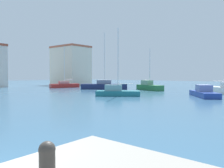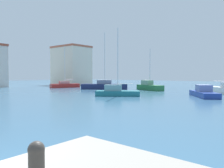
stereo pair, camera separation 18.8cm
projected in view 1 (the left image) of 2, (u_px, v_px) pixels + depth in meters
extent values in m
plane|color=#38607F|center=(44.00, 95.00, 29.17)|extent=(160.00, 160.00, 0.00)
cylinder|color=#38332D|center=(47.00, 166.00, 3.44)|extent=(0.25, 0.25, 0.51)
sphere|color=#38332D|center=(47.00, 150.00, 3.43)|extent=(0.27, 0.27, 0.27)
cube|color=#1E707A|center=(118.00, 93.00, 28.25)|extent=(4.77, 5.65, 0.66)
cube|color=#6B9CA2|center=(113.00, 88.00, 28.26)|extent=(2.20, 2.44, 0.77)
cylinder|color=silver|center=(118.00, 60.00, 28.07)|extent=(0.12, 0.12, 8.04)
cylinder|color=silver|center=(126.00, 84.00, 28.12)|extent=(1.20, 1.64, 0.08)
cube|color=#19234C|center=(104.00, 86.00, 42.15)|extent=(7.34, 8.58, 0.99)
cube|color=slate|center=(104.00, 82.00, 42.11)|extent=(3.31, 3.42, 0.76)
cylinder|color=silver|center=(104.00, 58.00, 41.93)|extent=(0.12, 0.12, 9.80)
cube|color=#28703D|center=(150.00, 88.00, 38.80)|extent=(3.43, 5.77, 0.94)
cube|color=gray|center=(147.00, 82.00, 39.40)|extent=(1.91, 2.21, 0.81)
cylinder|color=silver|center=(150.00, 67.00, 38.65)|extent=(0.12, 0.12, 6.42)
cylinder|color=silver|center=(146.00, 80.00, 39.60)|extent=(0.73, 1.85, 0.08)
cube|color=white|center=(224.00, 90.00, 31.85)|extent=(5.97, 6.49, 0.91)
cylinder|color=silver|center=(219.00, 81.00, 33.03)|extent=(1.67, 1.91, 0.08)
cube|color=#233D93|center=(204.00, 94.00, 27.10)|extent=(6.04, 5.04, 0.65)
cube|color=#6E7DB1|center=(204.00, 88.00, 27.11)|extent=(2.38, 2.32, 0.83)
cube|color=#B22823|center=(65.00, 86.00, 46.85)|extent=(6.32, 3.68, 0.81)
cube|color=#C4716E|center=(64.00, 82.00, 46.75)|extent=(2.33, 1.81, 0.57)
cylinder|color=silver|center=(64.00, 65.00, 46.67)|extent=(0.12, 0.12, 8.02)
cylinder|color=silver|center=(70.00, 80.00, 47.35)|extent=(2.04, 0.81, 0.08)
cube|color=beige|center=(71.00, 66.00, 60.52)|extent=(6.99, 9.57, 10.08)
cube|color=#B25B42|center=(70.00, 47.00, 60.30)|extent=(7.13, 9.76, 0.50)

